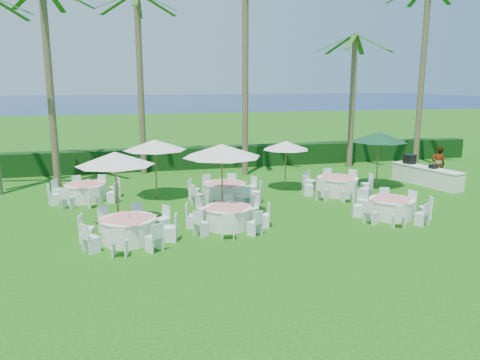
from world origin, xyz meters
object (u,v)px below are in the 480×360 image
at_px(banquet_table_c, 391,208).
at_px(buffet_table, 426,175).
at_px(umbrella_c, 155,145).
at_px(umbrella_b, 222,151).
at_px(umbrella_d, 286,145).
at_px(banquet_table_d, 85,192).
at_px(banquet_table_b, 228,216).
at_px(banquet_table_f, 337,185).
at_px(umbrella_a, 115,159).
at_px(staff_person, 438,165).
at_px(banquet_table_e, 225,192).
at_px(umbrella_green, 379,137).
at_px(banquet_table_a, 129,229).

relative_size(banquet_table_c, buffet_table, 0.72).
bearing_deg(buffet_table, umbrella_c, 177.37).
height_order(umbrella_b, umbrella_d, umbrella_b).
bearing_deg(umbrella_b, banquet_table_c, -15.70).
height_order(banquet_table_d, umbrella_c, umbrella_c).
bearing_deg(banquet_table_b, umbrella_c, 113.04).
bearing_deg(banquet_table_f, banquet_table_c, -84.98).
height_order(banquet_table_c, umbrella_a, umbrella_a).
bearing_deg(staff_person, umbrella_a, 33.68).
height_order(banquet_table_d, umbrella_b, umbrella_b).
relative_size(banquet_table_b, banquet_table_e, 0.95).
distance_m(banquet_table_f, umbrella_b, 6.25).
relative_size(banquet_table_b, umbrella_green, 1.10).
distance_m(umbrella_a, umbrella_c, 4.09).
bearing_deg(banquet_table_d, banquet_table_a, -73.54).
bearing_deg(umbrella_green, buffet_table, -3.64).
height_order(banquet_table_e, umbrella_c, umbrella_c).
xyz_separation_m(banquet_table_b, umbrella_c, (-2.02, 4.75, 1.88)).
bearing_deg(buffet_table, banquet_table_b, -158.50).
height_order(umbrella_green, buffet_table, umbrella_green).
bearing_deg(buffet_table, banquet_table_e, -175.97).
bearing_deg(umbrella_d, banquet_table_f, -39.99).
relative_size(umbrella_d, buffet_table, 0.59).
relative_size(banquet_table_b, umbrella_c, 1.08).
relative_size(banquet_table_a, umbrella_a, 1.15).
bearing_deg(umbrella_a, staff_person, 12.71).
bearing_deg(banquet_table_f, umbrella_c, 169.88).
bearing_deg(umbrella_green, umbrella_b, -159.38).
bearing_deg(banquet_table_a, banquet_table_f, 24.40).
bearing_deg(umbrella_a, umbrella_c, 67.60).
bearing_deg(umbrella_c, umbrella_b, -58.38).
distance_m(banquet_table_a, umbrella_d, 9.15).
relative_size(banquet_table_b, banquet_table_f, 0.91).
relative_size(banquet_table_c, umbrella_b, 0.97).
xyz_separation_m(banquet_table_c, umbrella_c, (-7.99, 5.08, 1.88)).
height_order(banquet_table_c, staff_person, staff_person).
bearing_deg(banquet_table_c, buffet_table, 44.27).
bearing_deg(umbrella_c, banquet_table_d, 176.44).
bearing_deg(banquet_table_d, umbrella_c, -3.56).
xyz_separation_m(banquet_table_b, staff_person, (11.33, 4.33, 0.53)).
distance_m(banquet_table_d, banquet_table_e, 5.76).
bearing_deg(banquet_table_e, umbrella_d, 24.94).
bearing_deg(banquet_table_c, banquet_table_a, -177.97).
relative_size(banquet_table_e, banquet_table_f, 0.96).
distance_m(banquet_table_c, umbrella_b, 6.44).
relative_size(banquet_table_f, staff_person, 1.71).
bearing_deg(banquet_table_e, banquet_table_a, -133.56).
bearing_deg(umbrella_a, banquet_table_a, -79.05).
bearing_deg(banquet_table_c, umbrella_d, 112.43).
xyz_separation_m(banquet_table_c, umbrella_b, (-5.88, 1.65, 2.05)).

